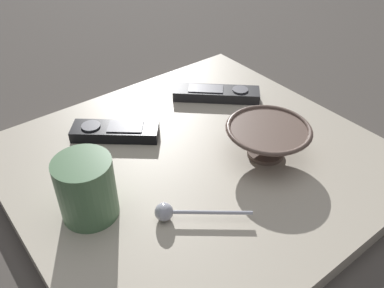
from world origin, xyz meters
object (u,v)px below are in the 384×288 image
coffee_mug (86,189)px  tv_remote_far (115,131)px  teaspoon (171,212)px  cereal_bowl (267,139)px  tv_remote_near (216,94)px

coffee_mug → tv_remote_far: coffee_mug is taller
teaspoon → tv_remote_far: size_ratio=0.75×
coffee_mug → tv_remote_far: (-0.13, -0.15, -0.04)m
cereal_bowl → tv_remote_far: cereal_bowl is taller
cereal_bowl → tv_remote_far: bearing=-49.0°
cereal_bowl → tv_remote_near: (-0.06, -0.21, -0.02)m
cereal_bowl → coffee_mug: bearing=-11.5°
coffee_mug → tv_remote_near: bearing=-159.3°
teaspoon → tv_remote_far: teaspoon is taller
tv_remote_near → coffee_mug: bearing=20.7°
cereal_bowl → tv_remote_far: size_ratio=0.95×
cereal_bowl → tv_remote_far: 0.29m
cereal_bowl → teaspoon: size_ratio=1.27×
tv_remote_far → teaspoon: bearing=81.1°
teaspoon → tv_remote_near: bearing=-141.3°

